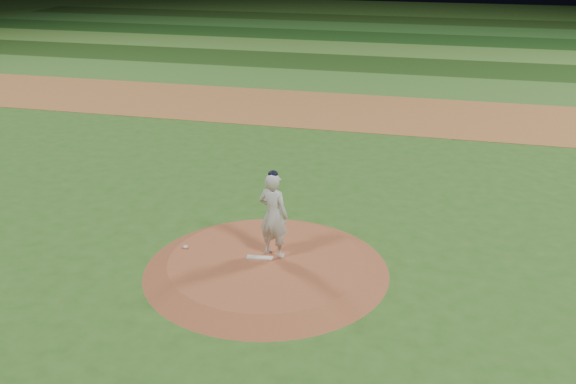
{
  "coord_description": "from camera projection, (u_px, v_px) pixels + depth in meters",
  "views": [
    {
      "loc": [
        3.56,
        -12.2,
        7.09
      ],
      "look_at": [
        0.0,
        2.0,
        1.1
      ],
      "focal_mm": 40.0,
      "sensor_mm": 36.0,
      "label": 1
    }
  ],
  "objects": [
    {
      "name": "pitchers_mound",
      "position": [
        266.0,
        265.0,
        14.39
      ],
      "size": [
        5.5,
        5.5,
        0.25
      ],
      "primitive_type": "cone",
      "color": "#9B5030",
      "rests_on": "ground"
    },
    {
      "name": "outfield_stripe_2",
      "position": [
        393.0,
        50.0,
        40.92
      ],
      "size": [
        70.0,
        5.0,
        0.02
      ],
      "primitive_type": "cube",
      "color": "#467D2D",
      "rests_on": "ground"
    },
    {
      "name": "ground",
      "position": [
        266.0,
        270.0,
        14.44
      ],
      "size": [
        120.0,
        120.0,
        0.0
      ],
      "primitive_type": "plane",
      "color": "#2F5F1F",
      "rests_on": "ground"
    },
    {
      "name": "outfield_stripe_1",
      "position": [
        384.0,
        65.0,
        36.43
      ],
      "size": [
        70.0,
        5.0,
        0.02
      ],
      "primitive_type": "cube",
      "color": "#1E4014",
      "rests_on": "ground"
    },
    {
      "name": "rosin_bag",
      "position": [
        185.0,
        247.0,
        14.86
      ],
      "size": [
        0.12,
        0.12,
        0.06
      ],
      "primitive_type": "ellipsoid",
      "color": "silver",
      "rests_on": "pitchers_mound"
    },
    {
      "name": "outfield_stripe_4",
      "position": [
        405.0,
        28.0,
        49.9
      ],
      "size": [
        70.0,
        5.0,
        0.02
      ],
      "primitive_type": "cube",
      "color": "#2B6524",
      "rests_on": "ground"
    },
    {
      "name": "pitcher_on_mound",
      "position": [
        273.0,
        215.0,
        14.18
      ],
      "size": [
        0.83,
        0.67,
        2.04
      ],
      "color": "silver",
      "rests_on": "pitchers_mound"
    },
    {
      "name": "pitching_rubber",
      "position": [
        260.0,
        258.0,
        14.42
      ],
      "size": [
        0.61,
        0.22,
        0.03
      ],
      "primitive_type": "cube",
      "rotation": [
        0.0,
        0.0,
        0.12
      ],
      "color": "silver",
      "rests_on": "pitchers_mound"
    },
    {
      "name": "infield_dirt_band",
      "position": [
        357.0,
        112.0,
        27.01
      ],
      "size": [
        70.0,
        6.0,
        0.02
      ],
      "primitive_type": "cube",
      "color": "#A56633",
      "rests_on": "ground"
    },
    {
      "name": "outfield_stripe_0",
      "position": [
        373.0,
        84.0,
        31.94
      ],
      "size": [
        70.0,
        5.0,
        0.02
      ],
      "primitive_type": "cube",
      "color": "#3A7029",
      "rests_on": "ground"
    },
    {
      "name": "outfield_stripe_3",
      "position": [
        399.0,
        38.0,
        45.41
      ],
      "size": [
        70.0,
        5.0,
        0.02
      ],
      "primitive_type": "cube",
      "color": "#194315",
      "rests_on": "ground"
    },
    {
      "name": "outfield_stripe_5",
      "position": [
        410.0,
        20.0,
        54.39
      ],
      "size": [
        70.0,
        5.0,
        0.02
      ],
      "primitive_type": "cube",
      "color": "#1F4215",
      "rests_on": "ground"
    }
  ]
}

